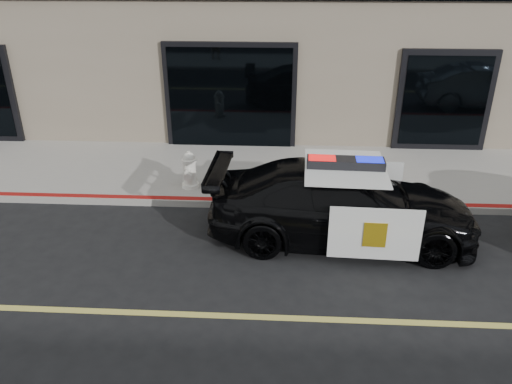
{
  "coord_description": "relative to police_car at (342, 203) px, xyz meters",
  "views": [
    {
      "loc": [
        0.37,
        -5.84,
        4.85
      ],
      "look_at": [
        -0.07,
        2.2,
        1.0
      ],
      "focal_mm": 35.0,
      "sensor_mm": 36.0,
      "label": 1
    }
  ],
  "objects": [
    {
      "name": "police_car",
      "position": [
        0.0,
        0.0,
        0.0
      ],
      "size": [
        2.47,
        5.06,
        1.6
      ],
      "color": "black",
      "rests_on": "ground"
    },
    {
      "name": "sidewalk_n",
      "position": [
        -1.51,
        2.86,
        -0.64
      ],
      "size": [
        60.0,
        3.5,
        0.15
      ],
      "primitive_type": "cube",
      "color": "gray",
      "rests_on": "ground"
    },
    {
      "name": "ground",
      "position": [
        -1.51,
        -2.39,
        -0.72
      ],
      "size": [
        120.0,
        120.0,
        0.0
      ],
      "primitive_type": "plane",
      "color": "black",
      "rests_on": "ground"
    },
    {
      "name": "fire_hydrant",
      "position": [
        -3.15,
        1.77,
        -0.17
      ],
      "size": [
        0.38,
        0.53,
        0.84
      ],
      "color": "white",
      "rests_on": "sidewalk_n"
    }
  ]
}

